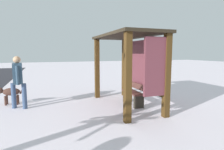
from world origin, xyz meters
The scene contains 5 objects.
ground_plane centered at (0.00, 0.00, 0.00)m, with size 60.00×60.00×0.00m, color white.
bus_shelter centered at (0.11, 0.20, 1.65)m, with size 3.07×1.44×2.35m.
bench_left_inside centered at (0.00, 0.30, 0.33)m, with size 1.03×0.37×0.73m.
person_walking centered at (-0.88, -3.28, 0.98)m, with size 0.67×0.48×1.65m.
dog centered at (-1.46, -3.63, 0.42)m, with size 0.31×0.86×0.62m.
Camera 1 is at (5.49, -2.51, 1.77)m, focal length 29.64 mm.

